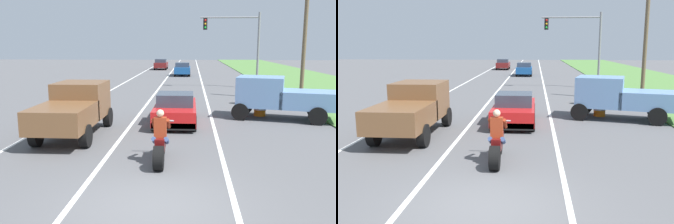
# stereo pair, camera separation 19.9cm
# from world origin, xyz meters

# --- Properties ---
(ground_plane) EXTENTS (160.00, 160.00, 0.00)m
(ground_plane) POSITION_xyz_m (0.00, 0.00, 0.00)
(ground_plane) COLOR #565659
(lane_stripe_left_solid) EXTENTS (0.14, 120.00, 0.01)m
(lane_stripe_left_solid) POSITION_xyz_m (-5.40, 20.00, 0.00)
(lane_stripe_left_solid) COLOR white
(lane_stripe_left_solid) RESTS_ON ground
(lane_stripe_right_solid) EXTENTS (0.14, 120.00, 0.01)m
(lane_stripe_right_solid) POSITION_xyz_m (1.80, 20.00, 0.00)
(lane_stripe_right_solid) COLOR white
(lane_stripe_right_solid) RESTS_ON ground
(lane_stripe_centre_dashed) EXTENTS (0.14, 120.00, 0.01)m
(lane_stripe_centre_dashed) POSITION_xyz_m (-1.80, 20.00, 0.00)
(lane_stripe_centre_dashed) COLOR white
(lane_stripe_centre_dashed) RESTS_ON ground
(motorcycle_with_rider) EXTENTS (0.70, 2.21, 1.62)m
(motorcycle_with_rider) POSITION_xyz_m (-0.07, 2.90, 0.59)
(motorcycle_with_rider) COLOR black
(motorcycle_with_rider) RESTS_ON ground
(sports_car_red) EXTENTS (1.84, 4.30, 1.37)m
(sports_car_red) POSITION_xyz_m (0.13, 8.60, 0.63)
(sports_car_red) COLOR red
(sports_car_red) RESTS_ON ground
(pickup_truck_left_lane_brown) EXTENTS (2.02, 4.80, 1.98)m
(pickup_truck_left_lane_brown) POSITION_xyz_m (-3.63, 6.07, 1.11)
(pickup_truck_left_lane_brown) COLOR brown
(pickup_truck_left_lane_brown) RESTS_ON ground
(pickup_truck_right_shoulder_light_blue) EXTENTS (5.14, 3.14, 1.98)m
(pickup_truck_right_shoulder_light_blue) POSITION_xyz_m (5.00, 9.82, 1.11)
(pickup_truck_right_shoulder_light_blue) COLOR #6B93C6
(pickup_truck_right_shoulder_light_blue) RESTS_ON ground
(traffic_light_mast_near) EXTENTS (4.73, 0.34, 6.00)m
(traffic_light_mast_near) POSITION_xyz_m (4.66, 22.48, 4.01)
(traffic_light_mast_near) COLOR gray
(traffic_light_mast_near) RESTS_ON ground
(utility_pole_roadside) EXTENTS (0.24, 0.24, 8.61)m
(utility_pole_roadside) POSITION_xyz_m (7.69, 15.72, 4.30)
(utility_pole_roadside) COLOR brown
(utility_pole_roadside) RESTS_ON ground
(construction_barrel_nearest) EXTENTS (0.58, 0.58, 1.00)m
(construction_barrel_nearest) POSITION_xyz_m (4.22, 10.58, 0.50)
(construction_barrel_nearest) COLOR orange
(construction_barrel_nearest) RESTS_ON ground
(construction_barrel_mid) EXTENTS (0.58, 0.58, 1.00)m
(construction_barrel_mid) POSITION_xyz_m (4.00, 14.16, 0.50)
(construction_barrel_mid) COLOR orange
(construction_barrel_mid) RESTS_ON ground
(distant_car_far_ahead) EXTENTS (1.80, 4.00, 1.50)m
(distant_car_far_ahead) POSITION_xyz_m (-0.21, 34.44, 0.77)
(distant_car_far_ahead) COLOR #194C8C
(distant_car_far_ahead) RESTS_ON ground
(distant_car_further_ahead) EXTENTS (1.80, 4.00, 1.50)m
(distant_car_further_ahead) POSITION_xyz_m (-3.55, 45.04, 0.77)
(distant_car_further_ahead) COLOR maroon
(distant_car_further_ahead) RESTS_ON ground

